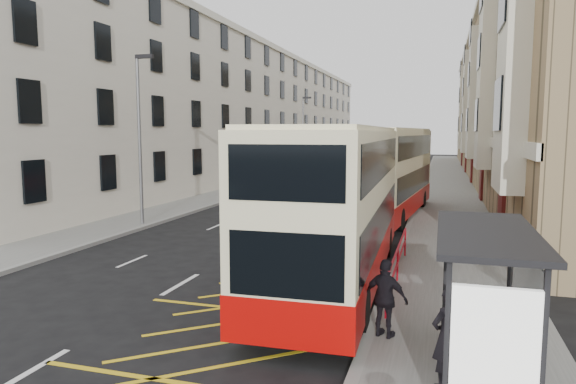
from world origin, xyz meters
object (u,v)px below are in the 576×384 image
(double_decker_front, at_px, (338,205))
(double_decker_rear, at_px, (390,172))
(street_lamp_near, at_px, (140,130))
(street_lamp_far, at_px, (304,131))
(pedestrian_mid, at_px, (527,269))
(car_dark, at_px, (357,157))
(car_silver, at_px, (339,162))
(pedestrian_near, at_px, (448,338))
(white_van, at_px, (307,172))
(bus_shelter, at_px, (496,277))
(pedestrian_far, at_px, (386,298))
(car_red, at_px, (411,162))

(double_decker_front, relative_size, double_decker_rear, 0.98)
(street_lamp_near, bearing_deg, street_lamp_far, 90.00)
(street_lamp_near, height_order, double_decker_rear, street_lamp_near)
(pedestrian_mid, bearing_deg, street_lamp_far, 121.89)
(double_decker_rear, bearing_deg, car_dark, 106.41)
(street_lamp_far, relative_size, double_decker_rear, 0.66)
(pedestrian_mid, xyz_separation_m, car_silver, (-14.85, 50.58, -0.20))
(pedestrian_near, height_order, pedestrian_mid, pedestrian_near)
(white_van, height_order, car_silver, car_silver)
(double_decker_rear, distance_m, pedestrian_near, 19.05)
(bus_shelter, bearing_deg, car_silver, 103.62)
(bus_shelter, distance_m, car_silver, 57.55)
(street_lamp_far, xyz_separation_m, double_decker_rear, (11.16, -23.78, -2.22))
(pedestrian_far, bearing_deg, street_lamp_near, -20.27)
(bus_shelter, xyz_separation_m, double_decker_front, (-3.88, 5.94, 0.26))
(street_lamp_near, relative_size, car_red, 1.77)
(street_lamp_near, xyz_separation_m, pedestrian_near, (13.95, -12.56, -3.59))
(pedestrian_far, bearing_deg, double_decker_front, -46.01)
(street_lamp_far, xyz_separation_m, pedestrian_mid, (16.00, -37.06, -3.66))
(car_red, bearing_deg, pedestrian_far, 94.60)
(bus_shelter, xyz_separation_m, pedestrian_near, (-0.74, -0.17, -1.09))
(pedestrian_far, distance_m, car_silver, 55.36)
(pedestrian_mid, relative_size, car_red, 0.36)
(pedestrian_near, relative_size, pedestrian_mid, 1.09)
(pedestrian_far, height_order, car_silver, pedestrian_far)
(street_lamp_near, distance_m, street_lamp_far, 30.00)
(street_lamp_far, height_order, car_dark, street_lamp_far)
(pedestrian_near, height_order, car_red, pedestrian_near)
(double_decker_rear, distance_m, pedestrian_mid, 14.21)
(street_lamp_far, relative_size, double_decker_front, 0.67)
(car_dark, bearing_deg, car_silver, -106.35)
(car_silver, bearing_deg, bus_shelter, -65.08)
(double_decker_rear, bearing_deg, car_silver, 110.48)
(pedestrian_mid, bearing_deg, car_silver, 114.90)
(pedestrian_far, bearing_deg, car_red, -67.69)
(double_decker_rear, xyz_separation_m, car_silver, (-10.01, 37.30, -1.65))
(double_decker_front, distance_m, pedestrian_mid, 5.41)
(pedestrian_mid, relative_size, white_van, 0.33)
(pedestrian_mid, height_order, car_dark, pedestrian_mid)
(double_decker_rear, relative_size, pedestrian_near, 6.73)
(bus_shelter, xyz_separation_m, pedestrian_far, (-1.99, 1.77, -1.13))
(double_decker_rear, height_order, pedestrian_mid, double_decker_rear)
(white_van, height_order, car_red, white_van)
(double_decker_front, relative_size, white_van, 2.38)
(bus_shelter, bearing_deg, pedestrian_mid, 76.25)
(double_decker_rear, bearing_deg, pedestrian_far, -79.29)
(double_decker_rear, xyz_separation_m, pedestrian_near, (2.80, -18.79, -1.37))
(car_red, bearing_deg, car_silver, 22.50)
(white_van, bearing_deg, car_silver, 82.45)
(car_silver, bearing_deg, pedestrian_mid, -62.33)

